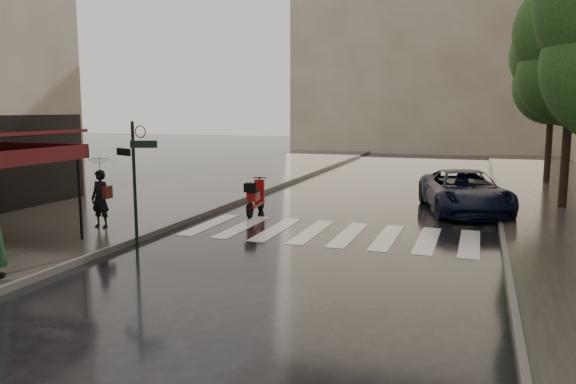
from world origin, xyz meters
The scene contains 12 objects.
ground centered at (0.00, 0.00, 0.00)m, with size 120.00×120.00×0.00m, color black.
sidewalk_near centered at (-4.50, 12.00, 0.06)m, with size 6.00×60.00×0.12m, color #38332D.
curb_near centered at (-1.45, 12.00, 0.07)m, with size 0.12×60.00×0.16m, color #595651.
curb_far centered at (7.45, 12.00, 0.07)m, with size 0.12×60.00×0.16m, color #595651.
crosswalk centered at (2.98, 6.00, 0.01)m, with size 7.85×3.20×0.01m.
signpost centered at (-1.19, 3.00, 1.83)m, with size 1.17×0.29×3.10m.
backdrop_building centered at (3.00, 38.00, 10.00)m, with size 22.00×6.00×20.00m, color gray.
tree_mid centered at (9.50, 12.00, 5.59)m, with size 3.80×3.80×8.34m.
tree_far centered at (9.70, 19.00, 5.46)m, with size 3.80×3.80×8.16m.
pedestrian_with_umbrella centered at (-3.14, 4.19, 1.73)m, with size 1.02×1.03×2.42m.
scooter centered at (-0.05, 7.95, 0.53)m, with size 0.53×1.74×1.14m.
parked_car centered at (6.37, 10.55, 0.70)m, with size 2.32×5.03×1.40m, color black.
Camera 1 is at (6.79, -8.68, 3.37)m, focal length 35.00 mm.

